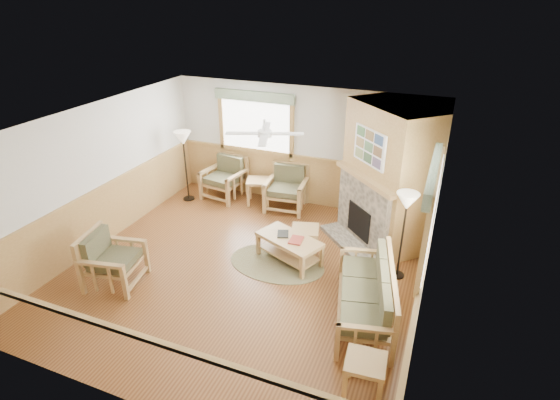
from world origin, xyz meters
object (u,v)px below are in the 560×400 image
at_px(sofa, 365,293).
at_px(floor_lamp_left, 186,166).
at_px(floor_lamp_right, 402,236).
at_px(end_table_sofa, 364,377).
at_px(armchair_back_right, 286,189).
at_px(coffee_table, 289,249).
at_px(armchair_left, 113,259).
at_px(armchair_back_left, 224,178).
at_px(footstool, 305,238).
at_px(end_table_chairs, 259,191).

distance_m(sofa, floor_lamp_left, 5.38).
xyz_separation_m(sofa, floor_lamp_right, (0.34, 1.27, 0.36)).
bearing_deg(end_table_sofa, armchair_back_right, 121.84).
height_order(end_table_sofa, floor_lamp_right, floor_lamp_right).
relative_size(coffee_table, end_table_sofa, 2.21).
xyz_separation_m(armchair_back_right, armchair_left, (-1.67, -3.69, -0.01)).
bearing_deg(armchair_left, floor_lamp_right, -77.13).
relative_size(sofa, armchair_back_left, 1.99).
relative_size(armchair_left, floor_lamp_left, 0.56).
distance_m(armchair_back_right, floor_lamp_right, 3.24).
distance_m(sofa, armchair_back_left, 4.97).
height_order(end_table_sofa, floor_lamp_left, floor_lamp_left).
xyz_separation_m(footstool, floor_lamp_left, (-3.27, 1.04, 0.62)).
bearing_deg(sofa, armchair_back_left, -139.68).
xyz_separation_m(armchair_left, floor_lamp_right, (4.41, 1.98, 0.33)).
bearing_deg(armchair_back_right, coffee_table, -73.20).
distance_m(armchair_back_left, end_table_sofa, 6.12).
xyz_separation_m(sofa, footstool, (-1.45, 1.51, -0.23)).
distance_m(end_table_chairs, floor_lamp_right, 3.86).
relative_size(coffee_table, floor_lamp_right, 0.75).
height_order(sofa, coffee_table, sofa).
xyz_separation_m(armchair_back_left, footstool, (2.54, -1.47, -0.27)).
relative_size(armchair_back_left, floor_lamp_left, 0.58).
height_order(footstool, floor_lamp_left, floor_lamp_left).
relative_size(armchair_back_right, end_table_sofa, 1.78).
distance_m(sofa, footstool, 2.11).
height_order(sofa, armchair_left, armchair_left).
height_order(footstool, floor_lamp_right, floor_lamp_right).
distance_m(armchair_back_right, coffee_table, 2.14).
distance_m(armchair_back_right, armchair_left, 4.04).
relative_size(armchair_left, footstool, 1.86).
bearing_deg(coffee_table, end_table_chairs, 150.31).
height_order(coffee_table, footstool, coffee_table).
distance_m(sofa, armchair_left, 4.14).
bearing_deg(armchair_back_right, end_table_sofa, -63.99).
height_order(sofa, armchair_back_left, armchair_back_left).
xyz_separation_m(end_table_chairs, footstool, (1.63, -1.47, -0.08)).
xyz_separation_m(armchair_left, end_table_sofa, (4.38, -0.68, -0.20)).
distance_m(armchair_back_left, end_table_chairs, 0.92).
bearing_deg(armchair_left, armchair_back_left, -12.68).
bearing_deg(end_table_chairs, floor_lamp_right, -26.43).
height_order(armchair_left, end_table_sofa, armchair_left).
bearing_deg(armchair_back_left, armchair_back_right, 8.51).
relative_size(coffee_table, end_table_chairs, 2.03).
distance_m(coffee_table, end_table_sofa, 3.06).
relative_size(armchair_back_right, floor_lamp_right, 0.60).
height_order(armchair_back_left, end_table_sofa, armchair_back_left).
xyz_separation_m(end_table_sofa, footstool, (-1.76, 2.90, -0.05)).
relative_size(armchair_left, end_table_chairs, 1.59).
bearing_deg(armchair_back_right, armchair_left, -120.16).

